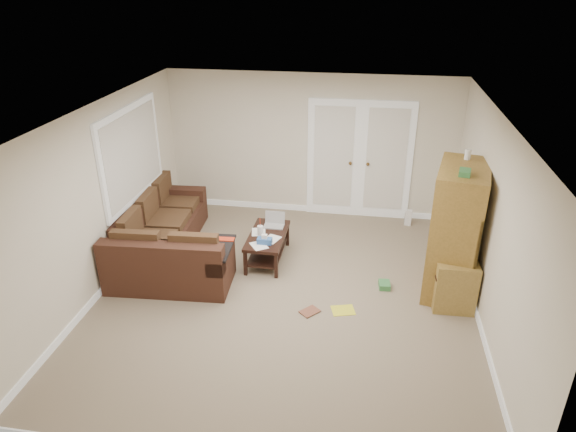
% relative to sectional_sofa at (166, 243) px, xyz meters
% --- Properties ---
extents(floor, '(5.50, 5.50, 0.00)m').
position_rel_sectional_sofa_xyz_m(floor, '(1.92, -0.62, -0.31)').
color(floor, gray).
rests_on(floor, ground).
extents(ceiling, '(5.00, 5.50, 0.02)m').
position_rel_sectional_sofa_xyz_m(ceiling, '(1.92, -0.62, 2.19)').
color(ceiling, white).
rests_on(ceiling, wall_back).
extents(wall_left, '(0.02, 5.50, 2.50)m').
position_rel_sectional_sofa_xyz_m(wall_left, '(-0.58, -0.62, 0.94)').
color(wall_left, beige).
rests_on(wall_left, floor).
extents(wall_right, '(0.02, 5.50, 2.50)m').
position_rel_sectional_sofa_xyz_m(wall_right, '(4.42, -0.62, 0.94)').
color(wall_right, beige).
rests_on(wall_right, floor).
extents(wall_back, '(5.00, 0.02, 2.50)m').
position_rel_sectional_sofa_xyz_m(wall_back, '(1.92, 2.13, 0.94)').
color(wall_back, beige).
rests_on(wall_back, floor).
extents(wall_front, '(5.00, 0.02, 2.50)m').
position_rel_sectional_sofa_xyz_m(wall_front, '(1.92, -3.37, 0.94)').
color(wall_front, beige).
rests_on(wall_front, floor).
extents(baseboards, '(5.00, 5.50, 0.10)m').
position_rel_sectional_sofa_xyz_m(baseboards, '(1.92, -0.62, -0.26)').
color(baseboards, silver).
rests_on(baseboards, floor).
extents(french_doors, '(1.80, 0.05, 2.13)m').
position_rel_sectional_sofa_xyz_m(french_doors, '(2.77, 2.09, 0.72)').
color(french_doors, silver).
rests_on(french_doors, floor).
extents(window_left, '(0.05, 1.92, 1.42)m').
position_rel_sectional_sofa_xyz_m(window_left, '(-0.55, 0.38, 1.24)').
color(window_left, silver).
rests_on(window_left, wall_left).
extents(sectional_sofa, '(1.88, 2.63, 0.80)m').
position_rel_sectional_sofa_xyz_m(sectional_sofa, '(0.00, 0.00, 0.00)').
color(sectional_sofa, '#3F2318').
rests_on(sectional_sofa, floor).
extents(coffee_table, '(0.54, 1.06, 0.72)m').
position_rel_sectional_sofa_xyz_m(coffee_table, '(1.50, 0.30, -0.08)').
color(coffee_table, black).
rests_on(coffee_table, floor).
extents(tv_armoire, '(0.82, 1.21, 1.91)m').
position_rel_sectional_sofa_xyz_m(tv_armoire, '(4.11, -0.08, 0.59)').
color(tv_armoire, olive).
rests_on(tv_armoire, floor).
extents(side_cabinet, '(0.53, 0.53, 1.11)m').
position_rel_sectional_sofa_xyz_m(side_cabinet, '(4.12, -0.49, 0.09)').
color(side_cabinet, olive).
rests_on(side_cabinet, floor).
extents(space_heater, '(0.12, 0.11, 0.27)m').
position_rel_sectional_sofa_xyz_m(space_heater, '(3.68, 1.83, -0.18)').
color(space_heater, white).
rests_on(space_heater, floor).
extents(floor_magazine, '(0.35, 0.30, 0.01)m').
position_rel_sectional_sofa_xyz_m(floor_magazine, '(2.72, -0.86, -0.31)').
color(floor_magazine, yellow).
rests_on(floor_magazine, floor).
extents(floor_greenbox, '(0.17, 0.22, 0.08)m').
position_rel_sectional_sofa_xyz_m(floor_greenbox, '(3.25, -0.22, -0.27)').
color(floor_greenbox, '#387C40').
rests_on(floor_greenbox, floor).
extents(floor_book, '(0.30, 0.30, 0.02)m').
position_rel_sectional_sofa_xyz_m(floor_book, '(2.23, -0.90, -0.30)').
color(floor_book, brown).
rests_on(floor_book, floor).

